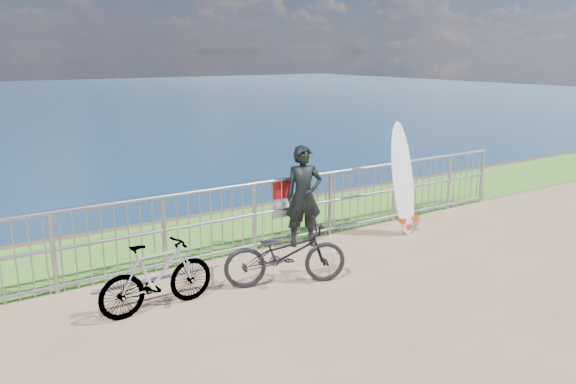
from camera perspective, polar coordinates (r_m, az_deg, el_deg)
grass_strip at (r=10.19m, az=-4.03°, el=-3.60°), size 120.00×120.00×0.00m
railing at (r=9.13m, az=-0.60°, el=-1.93°), size 10.06×0.10×1.13m
surfer at (r=9.06m, az=1.61°, el=-0.44°), size 0.70×0.58×1.65m
surfboard at (r=9.88m, az=11.62°, el=0.93°), size 0.54×0.49×1.96m
bicycle_near at (r=7.63m, az=-0.27°, el=-6.29°), size 1.77×1.15×0.88m
bicycle_far at (r=7.08m, az=-13.17°, el=-8.33°), size 1.49×0.50×0.88m
bike_rack at (r=7.34m, az=-12.98°, el=-8.80°), size 1.67×0.05×0.35m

